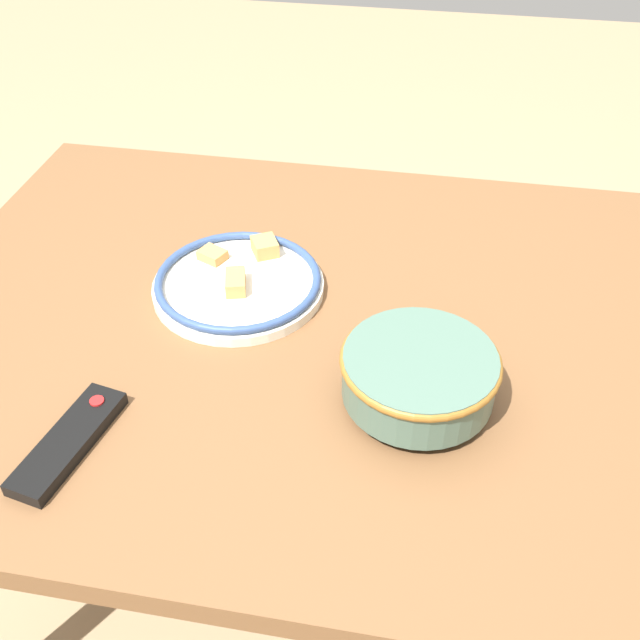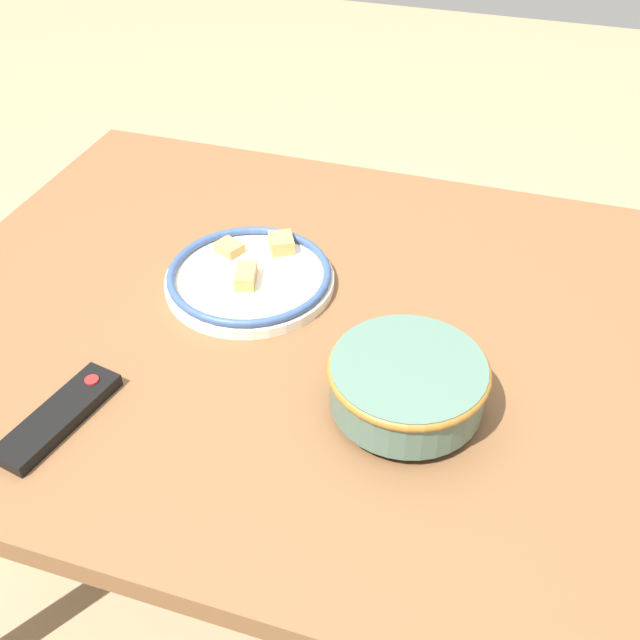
{
  "view_description": "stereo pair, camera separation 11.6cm",
  "coord_description": "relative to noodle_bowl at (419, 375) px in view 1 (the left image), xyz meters",
  "views": [
    {
      "loc": [
        -0.22,
        0.93,
        1.53
      ],
      "look_at": [
        -0.06,
        0.05,
        0.79
      ],
      "focal_mm": 42.0,
      "sensor_mm": 36.0,
      "label": 1
    },
    {
      "loc": [
        -0.33,
        0.9,
        1.53
      ],
      "look_at": [
        -0.06,
        0.05,
        0.79
      ],
      "focal_mm": 42.0,
      "sensor_mm": 36.0,
      "label": 2
    }
  ],
  "objects": [
    {
      "name": "ground_plane",
      "position": [
        0.22,
        -0.15,
        -0.79
      ],
      "size": [
        8.0,
        8.0,
        0.0
      ],
      "primitive_type": "plane",
      "color": "#9E8460"
    },
    {
      "name": "tv_remote",
      "position": [
        0.46,
        0.17,
        -0.04
      ],
      "size": [
        0.1,
        0.21,
        0.02
      ],
      "rotation": [
        0.0,
        0.0,
        2.94
      ],
      "color": "black",
      "rests_on": "dining_table"
    },
    {
      "name": "food_plate",
      "position": [
        0.32,
        -0.21,
        -0.03
      ],
      "size": [
        0.29,
        0.29,
        0.05
      ],
      "color": "silver",
      "rests_on": "dining_table"
    },
    {
      "name": "noodle_bowl",
      "position": [
        0.0,
        0.0,
        0.0
      ],
      "size": [
        0.23,
        0.23,
        0.09
      ],
      "color": "#4C6B5B",
      "rests_on": "dining_table"
    },
    {
      "name": "dining_table",
      "position": [
        0.22,
        -0.15,
        -0.13
      ],
      "size": [
        1.27,
        1.04,
        0.74
      ],
      "color": "brown",
      "rests_on": "ground_plane"
    }
  ]
}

